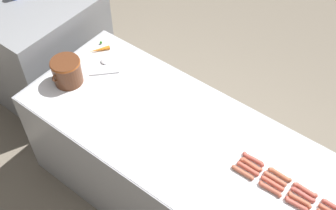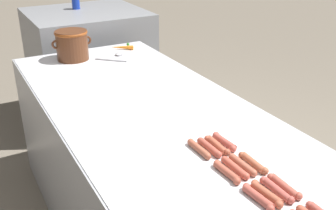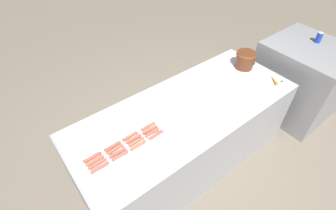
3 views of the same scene
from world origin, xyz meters
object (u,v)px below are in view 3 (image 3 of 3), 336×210
(hot_dog_3, at_px, (148,126))
(hot_dog_1, at_px, (113,146))
(hot_dog_8, at_px, (97,164))
(hot_dog_4, at_px, (95,161))
(carrot, at_px, (274,80))
(hot_dog_12, at_px, (100,168))
(hot_dog_15, at_px, (156,135))
(hot_dog_9, at_px, (118,153))
(hot_dog_0, at_px, (92,157))
(hot_dog_2, at_px, (130,136))
(back_cabinet, at_px, (299,80))
(hot_dog_10, at_px, (136,142))
(hot_dog_11, at_px, (152,132))
(hot_dog_7, at_px, (150,130))
(serving_spoon, at_px, (258,81))
(hot_dog_14, at_px, (138,145))
(soda_can, at_px, (319,38))
(hot_dog_5, at_px, (115,149))
(bean_pot, at_px, (245,59))
(hot_dog_6, at_px, (134,139))
(hot_dog_13, at_px, (120,156))

(hot_dog_3, bearing_deg, hot_dog_1, -89.63)
(hot_dog_3, xyz_separation_m, hot_dog_8, (0.08, -0.53, 0.00))
(hot_dog_4, height_order, carrot, carrot)
(hot_dog_12, bearing_deg, hot_dog_15, 89.85)
(carrot, bearing_deg, hot_dog_9, -96.26)
(hot_dog_0, distance_m, hot_dog_1, 0.18)
(hot_dog_2, bearing_deg, back_cabinet, 83.63)
(hot_dog_3, height_order, hot_dog_10, same)
(hot_dog_1, xyz_separation_m, hot_dog_3, (-0.00, 0.35, 0.00))
(hot_dog_4, height_order, hot_dog_11, same)
(back_cabinet, bearing_deg, hot_dog_8, -93.94)
(hot_dog_7, xyz_separation_m, carrot, (0.24, 1.46, 0.00))
(hot_dog_10, bearing_deg, hot_dog_2, -172.47)
(hot_dog_11, bearing_deg, serving_spoon, 85.65)
(hot_dog_3, relative_size, hot_dog_14, 1.00)
(hot_dog_3, relative_size, hot_dog_12, 1.00)
(hot_dog_9, distance_m, soda_can, 2.69)
(hot_dog_11, bearing_deg, hot_dog_5, -96.57)
(hot_dog_8, xyz_separation_m, soda_can, (0.15, 2.86, 0.19))
(hot_dog_11, bearing_deg, bean_pot, 96.91)
(hot_dog_6, relative_size, hot_dog_13, 1.00)
(hot_dog_2, height_order, carrot, carrot)
(hot_dog_6, height_order, hot_dog_11, same)
(hot_dog_10, bearing_deg, back_cabinet, 85.49)
(hot_dog_0, relative_size, hot_dog_13, 1.00)
(hot_dog_1, xyz_separation_m, hot_dog_11, (0.08, 0.34, 0.00))
(hot_dog_2, xyz_separation_m, hot_dog_4, (0.04, -0.35, 0.00))
(hot_dog_4, bearing_deg, hot_dog_2, 96.63)
(hot_dog_2, relative_size, hot_dog_12, 1.00)
(hot_dog_0, height_order, hot_dog_9, same)
(back_cabinet, height_order, hot_dog_6, back_cabinet)
(hot_dog_15, distance_m, bean_pot, 1.42)
(hot_dog_2, distance_m, hot_dog_3, 0.18)
(hot_dog_0, xyz_separation_m, hot_dog_8, (0.08, 0.00, 0.00))
(hot_dog_0, distance_m, soda_can, 2.88)
(hot_dog_8, relative_size, hot_dog_14, 1.00)
(carrot, relative_size, soda_can, 1.30)
(hot_dog_1, bearing_deg, hot_dog_9, 0.70)
(serving_spoon, distance_m, soda_can, 1.04)
(back_cabinet, bearing_deg, hot_dog_11, -94.84)
(hot_dog_3, distance_m, soda_can, 2.35)
(hot_dog_1, xyz_separation_m, hot_dog_12, (0.12, -0.17, 0.00))
(hot_dog_8, distance_m, hot_dog_15, 0.53)
(hot_dog_14, bearing_deg, hot_dog_10, 168.50)
(hot_dog_3, height_order, serving_spoon, hot_dog_3)
(hot_dog_7, relative_size, hot_dog_13, 1.00)
(hot_dog_2, relative_size, hot_dog_6, 1.00)
(hot_dog_6, distance_m, hot_dog_12, 0.36)
(hot_dog_3, distance_m, carrot, 1.48)
(hot_dog_5, relative_size, hot_dog_15, 1.00)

